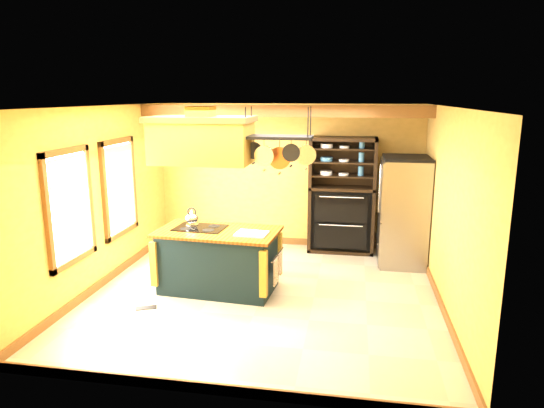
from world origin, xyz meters
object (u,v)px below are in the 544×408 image
(pot_rack, at_px, (279,145))
(hutch, at_px, (342,207))
(range_hood, at_px, (202,139))
(refrigerator, at_px, (403,214))
(kitchen_island, at_px, (218,259))

(pot_rack, bearing_deg, hutch, 69.28)
(range_hood, height_order, refrigerator, range_hood)
(refrigerator, bearing_deg, range_hood, -150.84)
(hutch, bearing_deg, range_hood, -131.25)
(kitchen_island, bearing_deg, range_hood, -175.40)
(range_hood, bearing_deg, refrigerator, 29.16)
(pot_rack, xyz_separation_m, refrigerator, (1.88, 1.65, -1.30))
(kitchen_island, height_order, range_hood, range_hood)
(kitchen_island, relative_size, pot_rack, 1.82)
(hutch, bearing_deg, kitchen_island, -128.22)
(pot_rack, relative_size, hutch, 0.47)
(refrigerator, distance_m, hutch, 1.18)
(pot_rack, bearing_deg, range_hood, -179.45)
(refrigerator, bearing_deg, hutch, 152.72)
(kitchen_island, bearing_deg, refrigerator, 35.18)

